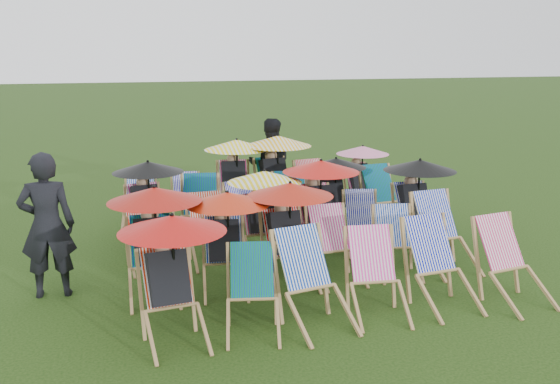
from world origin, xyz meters
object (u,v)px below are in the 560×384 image
object	(u,v)px
deckchair_29	(363,176)
person_rear	(270,164)
person_left	(47,225)
deckchair_0	(172,277)
deckchair_5	(515,263)

from	to	relation	value
deckchair_29	person_rear	bearing A→B (deg)	155.04
person_rear	person_left	bearing A→B (deg)	53.02
person_left	person_rear	bearing A→B (deg)	-135.01
deckchair_0	deckchair_5	world-z (taller)	deckchair_0
person_left	deckchair_0	bearing A→B (deg)	130.86
person_rear	deckchair_0	bearing A→B (deg)	74.95
deckchair_0	person_left	xyz separation A→B (m)	(-1.33, 1.64, 0.20)
deckchair_5	person_rear	world-z (taller)	person_rear
person_left	person_rear	world-z (taller)	person_left
deckchair_0	deckchair_5	distance (m)	4.05
person_left	person_rear	distance (m)	5.08
deckchair_5	deckchair_29	distance (m)	4.72
person_left	person_rear	xyz separation A→B (m)	(3.70, 3.48, -0.04)
deckchair_5	person_left	bearing A→B (deg)	153.08
deckchair_0	person_left	distance (m)	2.12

